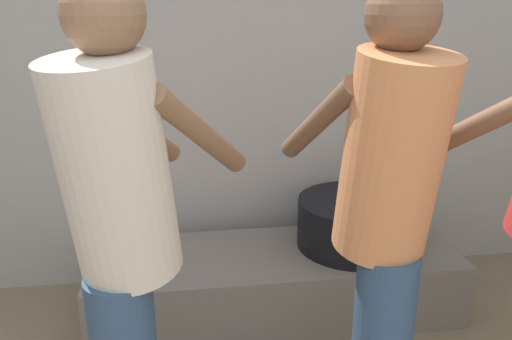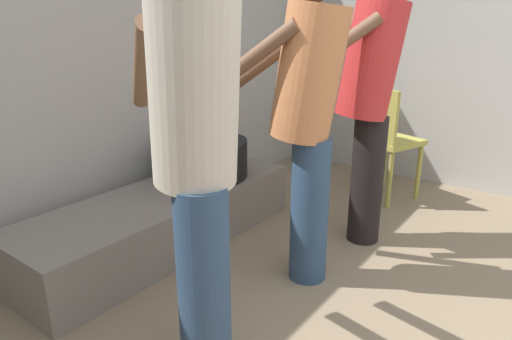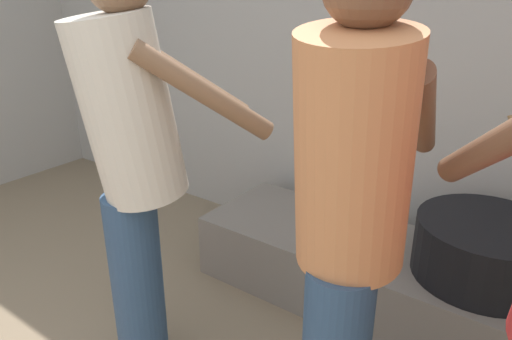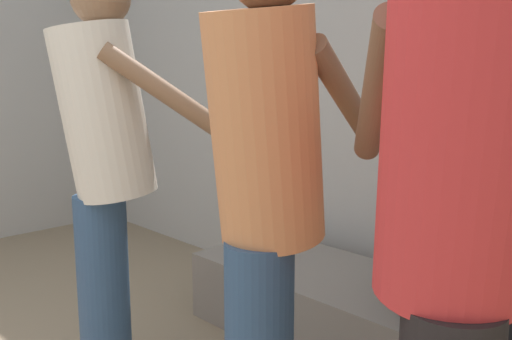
% 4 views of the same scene
% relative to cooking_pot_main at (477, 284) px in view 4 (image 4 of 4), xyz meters
% --- Properties ---
extents(block_enclosure_rear, '(5.62, 0.20, 2.19)m').
position_rel_cooking_pot_main_xyz_m(block_enclosure_rear, '(-0.82, 0.49, 0.63)').
color(block_enclosure_rear, '#ADA8A0').
rests_on(block_enclosure_rear, ground_plane).
extents(hearth_ledge, '(1.84, 0.60, 0.34)m').
position_rel_cooking_pot_main_xyz_m(hearth_ledge, '(-0.41, -0.03, -0.29)').
color(hearth_ledge, slate).
rests_on(hearth_ledge, ground_plane).
extents(cooking_pot_main, '(0.58, 0.58, 0.70)m').
position_rel_cooking_pot_main_xyz_m(cooking_pot_main, '(0.00, 0.00, 0.00)').
color(cooking_pot_main, black).
rests_on(cooking_pot_main, hearth_ledge).
extents(cook_in_cream_shirt, '(0.64, 0.73, 1.63)m').
position_rel_cooking_pot_main_xyz_m(cook_in_cream_shirt, '(-1.04, -0.95, 0.47)').
color(cook_in_cream_shirt, navy).
rests_on(cook_in_cream_shirt, ground_plane).
extents(cook_in_red_shirt, '(0.68, 0.73, 1.67)m').
position_rel_cooking_pot_main_xyz_m(cook_in_red_shirt, '(0.37, -0.98, 0.50)').
color(cook_in_red_shirt, black).
rests_on(cook_in_red_shirt, ground_plane).
extents(cook_in_orange_shirt, '(0.46, 0.72, 1.62)m').
position_rel_cooking_pot_main_xyz_m(cook_in_orange_shirt, '(-0.22, -0.91, 0.47)').
color(cook_in_orange_shirt, navy).
rests_on(cook_in_orange_shirt, ground_plane).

